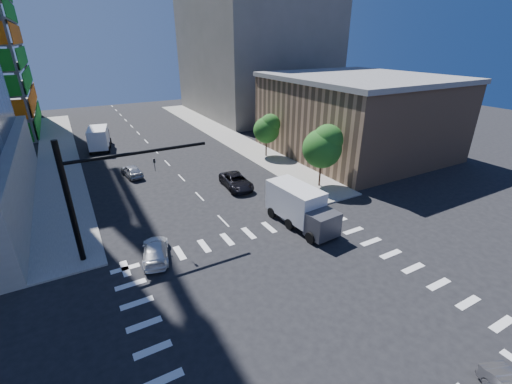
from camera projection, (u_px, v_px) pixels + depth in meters
ground at (303, 303)px, 21.22m from camera, size 160.00×160.00×0.00m
road_markings at (303, 303)px, 21.21m from camera, size 20.00×20.00×0.01m
sidewalk_ne at (223, 134)px, 58.62m from camera, size 5.00×60.00×0.15m
sidewalk_nw at (58, 156)px, 47.49m from camera, size 5.00×60.00×0.15m
commercial_building at (356, 115)px, 47.70m from camera, size 20.50×22.50×10.60m
bg_building_ne at (254, 44)px, 71.32m from camera, size 24.00×30.00×28.00m
signal_mast_nw at (91, 189)px, 23.68m from camera, size 10.20×0.40×9.00m
tree_south at (324, 146)px, 36.00m from camera, size 4.16×4.16×6.82m
tree_north at (268, 128)px, 45.98m from camera, size 3.54×3.52×5.78m
car_nb_far at (236, 181)px, 37.38m from camera, size 2.84×5.52×1.49m
car_sb_near at (155, 251)px, 25.30m from camera, size 2.91×4.81×1.30m
car_sb_mid at (132, 171)px, 40.49m from camera, size 2.23×4.36×1.42m
box_truck_near at (303, 211)px, 29.32m from camera, size 3.28×6.70×3.41m
box_truck_far at (100, 139)px, 50.48m from camera, size 3.79×6.73×3.33m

